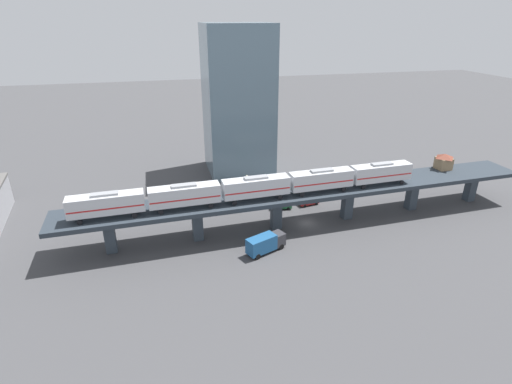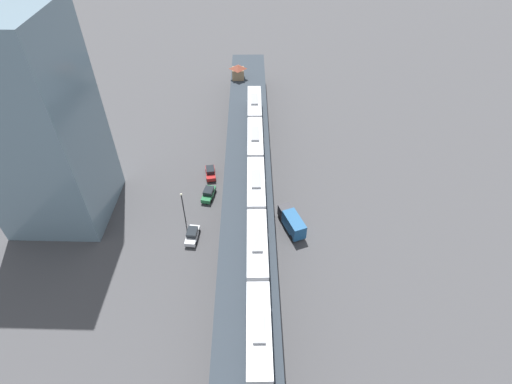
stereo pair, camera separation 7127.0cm
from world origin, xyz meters
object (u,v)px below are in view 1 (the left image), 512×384
at_px(street_car_silver, 231,207).
at_px(street_car_green, 281,205).
at_px(subway_train, 256,187).
at_px(street_lamp, 247,188).
at_px(delivery_truck, 265,243).
at_px(office_tower, 238,101).
at_px(street_car_red, 309,201).
at_px(signal_hut, 444,161).

height_order(street_car_silver, street_car_green, same).
relative_size(subway_train, street_lamp, 9.00).
height_order(street_car_silver, delivery_truck, delivery_truck).
relative_size(street_car_green, office_tower, 0.13).
height_order(subway_train, street_car_red, subway_train).
height_order(street_lamp, office_tower, office_tower).
height_order(signal_hut, street_car_red, signal_hut).
distance_m(street_lamp, office_tower, 26.12).
height_order(street_car_red, office_tower, office_tower).
height_order(street_car_red, street_car_green, same).
height_order(subway_train, delivery_truck, subway_train).
relative_size(street_lamp, office_tower, 0.19).
height_order(street_car_silver, office_tower, office_tower).
bearing_deg(street_lamp, street_car_silver, 115.27).
relative_size(street_car_silver, street_car_green, 0.97).
xyz_separation_m(subway_train, delivery_truck, (-6.25, -0.11, -7.94)).
xyz_separation_m(signal_hut, street_car_silver, (5.45, 45.57, -8.03)).
distance_m(street_car_green, office_tower, 30.80).
bearing_deg(delivery_truck, street_car_red, -41.55).
height_order(subway_train, street_car_silver, subway_train).
relative_size(signal_hut, street_car_red, 0.73).
bearing_deg(street_car_green, subway_train, 139.84).
height_order(signal_hut, street_car_green, signal_hut).
bearing_deg(street_car_green, street_car_silver, 81.29).
bearing_deg(street_car_silver, delivery_truck, -170.71).
xyz_separation_m(delivery_truck, street_lamp, (18.96, -1.08, 2.35)).
distance_m(subway_train, street_car_silver, 14.22).
relative_size(signal_hut, office_tower, 0.09).
xyz_separation_m(street_car_silver, office_tower, (23.76, -6.77, 17.06)).
bearing_deg(street_car_green, street_lamp, 62.57).
distance_m(delivery_truck, office_tower, 44.17).
bearing_deg(delivery_truck, street_car_silver, 9.29).
bearing_deg(street_car_red, office_tower, 21.93).
bearing_deg(street_lamp, street_car_red, -103.49).
bearing_deg(subway_train, street_car_silver, 13.93).
bearing_deg(office_tower, subway_train, 173.29).
relative_size(signal_hut, street_lamp, 0.49).
height_order(subway_train, street_car_green, subway_train).
xyz_separation_m(signal_hut, street_lamp, (7.29, 41.69, -4.86)).
relative_size(signal_hut, street_car_silver, 0.75).
height_order(street_car_green, delivery_truck, delivery_truck).
relative_size(signal_hut, delivery_truck, 0.45).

